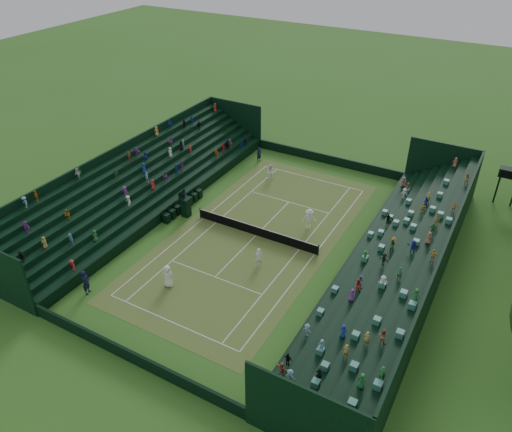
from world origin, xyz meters
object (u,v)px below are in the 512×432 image
object	(u,v)px
tennis_net	(256,230)
player_far_east	(309,219)
umpire_chair	(185,205)
player_near_east	(258,257)
player_far_west	(270,172)
player_near_west	(168,276)

from	to	relation	value
tennis_net	player_far_east	xyz separation A→B (m)	(3.46, 3.29, 0.43)
umpire_chair	player_near_east	bearing A→B (deg)	-18.62
umpire_chair	player_far_west	size ratio (longest dim) A/B	1.62
player_far_west	player_near_east	bearing A→B (deg)	-82.85
tennis_net	umpire_chair	xyz separation A→B (m)	(-7.12, -0.35, 0.66)
umpire_chair	player_far_east	bearing A→B (deg)	18.95
tennis_net	player_near_west	bearing A→B (deg)	-105.32
player_near_west	player_near_east	world-z (taller)	player_near_west
tennis_net	player_far_east	size ratio (longest dim) A/B	6.08
player_near_west	player_near_east	bearing A→B (deg)	-148.46
tennis_net	player_far_west	xyz separation A→B (m)	(-3.64, 9.50, 0.33)
tennis_net	player_near_east	bearing A→B (deg)	-57.91
player_near_west	player_near_east	xyz separation A→B (m)	(4.63, 5.47, -0.12)
player_near_west	player_far_west	bearing A→B (deg)	-104.49
player_near_west	player_far_east	distance (m)	13.58
player_near_west	umpire_chair	bearing A→B (deg)	-79.71
player_far_east	player_far_west	bearing A→B (deg)	112.41
tennis_net	player_far_west	distance (m)	10.18
player_near_east	player_far_east	size ratio (longest dim) A/B	0.85
umpire_chair	player_near_east	distance (m)	9.82
player_near_west	player_far_east	bearing A→B (deg)	-134.00
player_near_east	umpire_chair	bearing A→B (deg)	-62.80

